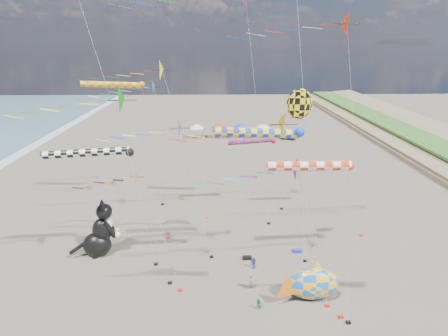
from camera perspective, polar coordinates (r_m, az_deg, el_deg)
name	(u,v)px	position (r m, az deg, el deg)	size (l,w,h in m)	color
delta_kite_0	(167,132)	(31.31, -9.31, 5.90)	(9.86, 2.02, 14.43)	blue
delta_kite_1	(127,104)	(26.25, -15.53, 10.09)	(10.23, 2.28, 17.80)	#139210
delta_kite_2	(154,73)	(39.31, -11.43, 14.95)	(13.38, 2.46, 18.91)	#EBFF12
delta_kite_4	(280,173)	(23.53, 9.17, -0.84)	(10.98, 1.81, 13.56)	#7215A7
delta_kite_5	(286,127)	(28.31, 10.03, 6.55)	(10.89, 2.46, 15.63)	#DE9F0A
delta_kite_6	(127,183)	(37.74, -15.56, -2.45)	(9.18, 1.75, 7.90)	orange
delta_kite_8	(330,27)	(35.47, 16.93, 21.19)	(14.73, 2.47, 23.35)	red
delta_kite_9	(141,91)	(45.30, -13.40, 12.14)	(10.66, 1.82, 16.16)	blue
windsock_0	(253,142)	(42.56, 4.83, 4.30)	(7.25, 0.66, 9.55)	red
windsock_1	(91,153)	(32.23, -20.91, 2.26)	(9.15, 0.73, 11.90)	black
windsock_2	(115,85)	(44.36, -17.40, 12.75)	(8.91, 0.76, 16.16)	orange
windsock_3	(313,167)	(23.25, 14.34, 0.09)	(7.09, 0.66, 13.31)	red
windsock_4	(261,133)	(30.34, 6.10, 5.68)	(9.23, 0.84, 13.60)	blue
angelfish_kite	(297,106)	(31.03, 11.84, 9.95)	(3.74, 3.02, 16.83)	yellow
cat_inflatable	(98,229)	(37.69, -19.85, -9.29)	(4.28, 2.14, 5.78)	black
fish_inflatable	(313,284)	(31.54, 14.27, -17.86)	(5.87, 2.87, 3.73)	blue
person_adult	(251,282)	(32.17, 4.46, -18.04)	(0.56, 0.36, 1.52)	gray
child_green	(259,304)	(30.39, 5.66, -21.26)	(0.54, 0.42, 1.11)	#29904A
child_blue	(253,263)	(34.77, 4.83, -15.16)	(0.69, 0.29, 1.17)	#2235A1
kite_bag_0	(247,258)	(36.18, 3.79, -14.42)	(0.90, 0.44, 0.30)	black
kite_bag_1	(297,251)	(37.88, 11.86, -13.12)	(0.90, 0.44, 0.30)	#142AC9
tent_row	(230,124)	(79.24, 0.99, 7.17)	(19.20, 4.20, 3.80)	silver
parked_car	(288,137)	(79.53, 10.40, 5.00)	(1.42, 3.53, 1.20)	#26262D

